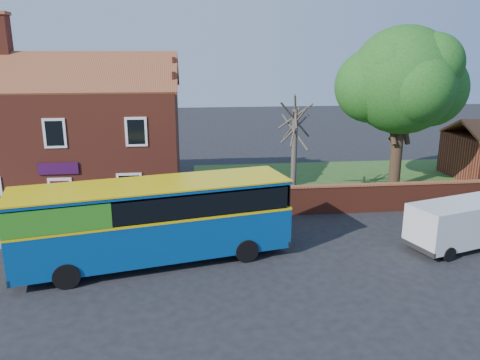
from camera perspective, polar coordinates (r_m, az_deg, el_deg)
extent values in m
plane|color=black|center=(18.55, -4.60, -11.96)|extent=(120.00, 120.00, 0.00)
cube|color=gray|center=(24.68, -21.65, -5.81)|extent=(18.00, 3.50, 0.12)
cube|color=slate|center=(23.11, -22.74, -7.32)|extent=(18.00, 0.15, 0.14)
cube|color=#426B28|center=(33.49, 17.36, -0.11)|extent=(26.00, 12.00, 0.04)
cube|color=maroon|center=(29.24, -19.45, 4.07)|extent=(12.00, 8.00, 6.50)
cube|color=brown|center=(26.85, -21.18, 12.16)|extent=(12.30, 4.08, 2.16)
cube|color=brown|center=(30.74, -19.34, 12.58)|extent=(12.30, 4.08, 2.16)
cube|color=maroon|center=(29.75, -27.15, 15.42)|extent=(0.90, 0.90, 2.20)
cube|color=black|center=(25.16, -21.68, 5.31)|extent=(1.10, 0.06, 1.50)
cube|color=#4C0F19|center=(25.91, -20.94, -2.33)|extent=(0.95, 0.04, 2.10)
cube|color=silver|center=(25.92, -20.94, -2.21)|extent=(1.20, 0.06, 2.30)
cube|color=#330C35|center=(25.47, -21.30, 1.32)|extent=(2.00, 0.06, 0.60)
cube|color=maroon|center=(28.14, 22.29, -1.87)|extent=(22.00, 0.30, 1.50)
cube|color=brown|center=(27.93, 22.46, -0.30)|extent=(22.00, 0.38, 0.10)
cube|color=navy|center=(19.80, -10.24, -6.33)|extent=(11.40, 5.09, 1.76)
cube|color=#DFBE0B|center=(19.50, -10.36, -3.93)|extent=(11.42, 5.12, 0.10)
cube|color=black|center=(19.34, -10.44, -2.45)|extent=(10.97, 5.02, 0.88)
cube|color=#338F1F|center=(19.19, -21.27, -3.40)|extent=(4.28, 3.55, 0.94)
cube|color=navy|center=(19.17, -10.52, -0.75)|extent=(11.40, 5.09, 0.14)
cube|color=#DFBE0B|center=(19.15, -10.53, -0.52)|extent=(11.45, 5.14, 0.06)
cylinder|color=black|center=(18.76, -20.40, -10.91)|extent=(1.03, 0.49, 1.00)
cylinder|color=black|center=(21.15, -20.31, -7.90)|extent=(1.03, 0.49, 1.00)
cylinder|color=black|center=(19.72, 0.80, -8.60)|extent=(1.03, 0.49, 1.00)
cylinder|color=black|center=(22.00, -1.51, -6.01)|extent=(1.03, 0.49, 1.00)
cube|color=silver|center=(23.03, 25.29, -4.67)|extent=(5.16, 3.25, 1.83)
cylinder|color=black|center=(21.69, 24.08, -8.24)|extent=(0.67, 0.40, 0.63)
cylinder|color=black|center=(22.82, 20.77, -6.73)|extent=(0.67, 0.40, 0.63)
cylinder|color=black|center=(24.98, 25.88, -5.40)|extent=(0.67, 0.40, 0.63)
cylinder|color=black|center=(31.50, 18.48, 2.76)|extent=(0.73, 0.73, 4.20)
sphere|color=#2D7625|center=(30.90, 19.23, 11.40)|extent=(6.58, 6.58, 6.58)
sphere|color=#2D7625|center=(32.12, 22.01, 10.27)|extent=(4.75, 4.75, 4.75)
sphere|color=#2D7625|center=(30.72, 15.75, 10.97)|extent=(4.57, 4.57, 4.57)
cylinder|color=#4C4238|center=(26.68, 6.60, 2.71)|extent=(0.31, 0.31, 5.47)
cylinder|color=#4C4238|center=(26.33, 6.73, 6.87)|extent=(0.32, 2.67, 2.15)
cylinder|color=#4C4238|center=(26.36, 6.71, 6.45)|extent=(1.39, 1.97, 1.97)
cylinder|color=#4C4238|center=(26.30, 6.74, 7.29)|extent=(2.24, 1.03, 2.18)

